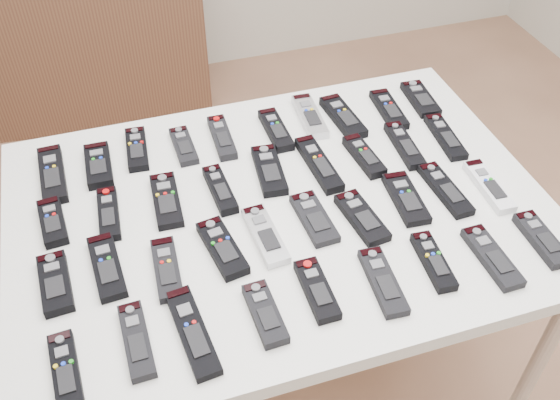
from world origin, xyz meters
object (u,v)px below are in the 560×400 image
object	(u,v)px
remote_27	(445,190)
remote_15	(319,164)
remote_19	(55,283)
remote_30	(137,340)
remote_3	(184,146)
remote_23	(265,235)
remote_36	(492,257)
remote_26	(406,198)
remote_8	(389,109)
remote_13	(220,190)
remote_14	(269,170)
remote_35	(433,261)
remote_37	(542,239)
remote_4	(222,137)
remote_25	(362,218)
remote_1	(99,165)
remote_7	(343,117)
remote_28	(489,186)
remote_17	(404,145)
remote_9	(420,99)
remote_24	(314,218)
remote_32	(265,314)
remote_33	(317,290)
remote_20	(107,267)
remote_0	(52,174)
remote_21	(167,269)
table	(280,223)
remote_22	(222,248)
remote_29	(66,372)
remote_6	(310,116)
remote_16	(364,156)
remote_34	(383,281)
remote_2	(137,149)
remote_11	(109,214)
remote_18	(445,137)
sideboard	(34,44)
remote_10	(53,222)

from	to	relation	value
remote_27	remote_15	bearing A→B (deg)	142.69
remote_19	remote_30	xyz separation A→B (m)	(0.14, -0.19, -0.00)
remote_3	remote_23	distance (m)	0.38
remote_36	remote_26	bearing A→B (deg)	112.03
remote_8	remote_27	xyz separation A→B (m)	(-0.01, -0.34, 0.00)
remote_8	remote_19	size ratio (longest dim) A/B	1.11
remote_13	remote_14	world-z (taller)	remote_13
remote_3	remote_35	bearing A→B (deg)	-53.55
remote_37	remote_14	bearing A→B (deg)	142.56
remote_4	remote_25	world-z (taller)	same
remote_1	remote_7	distance (m)	0.66
remote_28	remote_4	bearing A→B (deg)	148.42
remote_17	remote_19	world-z (taller)	remote_19
remote_25	remote_27	size ratio (longest dim) A/B	0.90
remote_9	remote_30	xyz separation A→B (m)	(-0.88, -0.56, 0.00)
remote_24	remote_32	size ratio (longest dim) A/B	1.09
remote_17	remote_33	xyz separation A→B (m)	(-0.38, -0.38, 0.00)
remote_20	remote_27	bearing A→B (deg)	-3.87
remote_14	remote_36	bearing A→B (deg)	-42.72
remote_1	remote_8	bearing A→B (deg)	1.45
remote_0	remote_32	distance (m)	0.67
remote_1	remote_8	size ratio (longest dim) A/B	0.91
remote_3	remote_7	xyz separation A→B (m)	(0.44, -0.01, 0.00)
remote_21	table	bearing A→B (deg)	25.15
remote_22	remote_29	distance (m)	0.40
remote_30	remote_1	bearing A→B (deg)	90.27
remote_30	remote_24	bearing A→B (deg)	23.91
remote_9	remote_35	bearing A→B (deg)	-110.37
remote_24	remote_28	distance (m)	0.44
remote_14	remote_29	bearing A→B (deg)	-135.11
remote_14	remote_27	world-z (taller)	remote_14
remote_1	remote_30	xyz separation A→B (m)	(0.02, -0.54, -0.00)
remote_7	remote_27	xyz separation A→B (m)	(0.12, -0.35, -0.00)
remote_22	remote_25	world-z (taller)	remote_22
remote_29	remote_6	bearing A→B (deg)	37.66
remote_16	remote_37	size ratio (longest dim) A/B	1.00
remote_27	remote_34	world-z (taller)	same
remote_30	remote_37	size ratio (longest dim) A/B	1.08
remote_2	remote_11	size ratio (longest dim) A/B	1.00
remote_21	remote_27	world-z (taller)	same
remote_18	remote_36	distance (m)	0.42
remote_3	remote_37	world-z (taller)	remote_37
remote_1	remote_21	distance (m)	0.40
remote_32	remote_0	bearing A→B (deg)	121.95
remote_14	remote_18	bearing A→B (deg)	4.27
remote_9	remote_14	xyz separation A→B (m)	(-0.50, -0.17, 0.00)
remote_2	remote_32	world-z (taller)	remote_32
sideboard	remote_20	distance (m)	1.85
remote_14	remote_35	distance (m)	0.46
remote_10	remote_23	distance (m)	0.48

